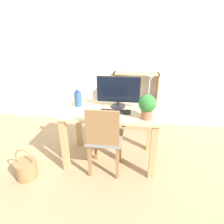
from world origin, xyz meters
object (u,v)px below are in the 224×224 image
(chair, at_px, (105,137))
(keyboard, at_px, (115,112))
(vase, at_px, (78,98))
(desk_lamp, at_px, (149,88))
(bookshelf, at_px, (127,103))
(basket, at_px, (26,169))
(potted_plant, at_px, (147,105))
(monitor, at_px, (118,91))

(chair, bearing_deg, keyboard, 53.56)
(vase, relative_size, chair, 0.26)
(desk_lamp, distance_m, bookshelf, 1.09)
(vase, bearing_deg, bookshelf, 58.40)
(chair, distance_m, basket, 1.00)
(vase, bearing_deg, basket, -132.42)
(potted_plant, height_order, chair, potted_plant)
(chair, relative_size, basket, 2.27)
(chair, relative_size, bookshelf, 0.90)
(vase, xyz_separation_m, basket, (-0.51, -0.56, -0.70))
(desk_lamp, xyz_separation_m, basket, (-1.38, -0.58, -0.86))
(keyboard, relative_size, potted_plant, 1.30)
(bookshelf, bearing_deg, desk_lamp, -71.59)
(keyboard, height_order, chair, chair)
(monitor, relative_size, basket, 1.39)
(bookshelf, relative_size, basket, 2.54)
(monitor, distance_m, chair, 0.59)
(vase, relative_size, potted_plant, 0.83)
(keyboard, height_order, vase, vase)
(monitor, height_order, potted_plant, monitor)
(keyboard, bearing_deg, desk_lamp, 23.79)
(keyboard, relative_size, chair, 0.41)
(potted_plant, xyz_separation_m, basket, (-1.36, -0.29, -0.76))
(vase, xyz_separation_m, bookshelf, (0.57, 0.93, -0.38))
(vase, bearing_deg, chair, -40.59)
(desk_lamp, bearing_deg, keyboard, -156.21)
(chair, bearing_deg, bookshelf, 72.58)
(monitor, bearing_deg, bookshelf, 85.82)
(keyboard, distance_m, bookshelf, 1.12)
(desk_lamp, bearing_deg, bookshelf, 108.41)
(monitor, bearing_deg, keyboard, -94.42)
(keyboard, distance_m, vase, 0.52)
(desk_lamp, relative_size, potted_plant, 1.54)
(desk_lamp, height_order, chair, desk_lamp)
(bookshelf, height_order, basket, bookshelf)
(monitor, distance_m, potted_plant, 0.46)
(potted_plant, bearing_deg, keyboard, 160.33)
(desk_lamp, distance_m, chair, 0.78)
(monitor, relative_size, vase, 2.36)
(desk_lamp, distance_m, basket, 1.73)
(vase, xyz_separation_m, chair, (0.39, -0.34, -0.34))
(potted_plant, relative_size, chair, 0.31)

